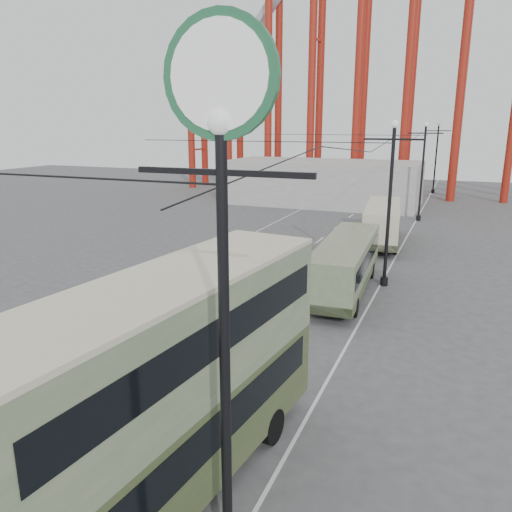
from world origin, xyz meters
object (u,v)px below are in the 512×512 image
at_px(lamp_post_near, 222,199).
at_px(pedestrian, 254,318).
at_px(single_decker_cream, 382,222).
at_px(double_decker_bus, 172,378).
at_px(single_decker_green, 346,263).

height_order(lamp_post_near, pedestrian, lamp_post_near).
xyz_separation_m(single_decker_cream, pedestrian, (-2.40, -20.13, -0.90)).
relative_size(lamp_post_near, double_decker_bus, 1.00).
bearing_deg(double_decker_bus, single_decker_green, 94.62).
relative_size(single_decker_green, single_decker_cream, 1.05).
bearing_deg(double_decker_bus, single_decker_cream, 95.17).
xyz_separation_m(lamp_post_near, double_decker_bus, (-2.29, 1.77, -4.66)).
bearing_deg(lamp_post_near, single_decker_green, 95.60).
distance_m(lamp_post_near, double_decker_bus, 5.49).
relative_size(lamp_post_near, pedestrian, 6.43).
bearing_deg(double_decker_bus, pedestrian, 107.29).
bearing_deg(single_decker_cream, double_decker_bus, -97.66).
relative_size(double_decker_bus, single_decker_green, 1.02).
xyz_separation_m(single_decker_green, single_decker_cream, (0.04, 12.69, 0.05)).
bearing_deg(lamp_post_near, single_decker_cream, 93.29).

